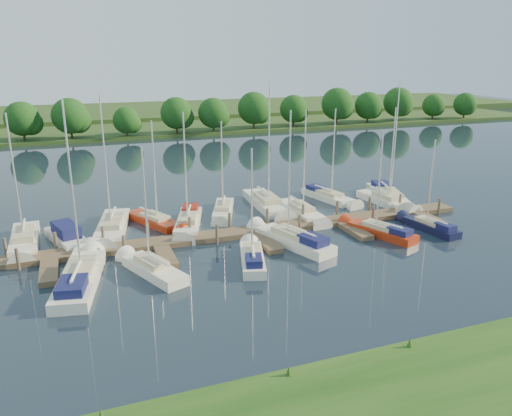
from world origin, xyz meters
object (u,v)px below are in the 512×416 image
object	(u,v)px
sailboat_n_0	(25,243)
sailboat_n_5	(223,211)
sailboat_s_2	(252,259)
dock	(257,234)
motorboat	(68,239)

from	to	relation	value
sailboat_n_0	sailboat_n_5	xyz separation A→B (m)	(16.99, 2.52, -0.02)
sailboat_s_2	dock	bearing A→B (deg)	82.85
dock	motorboat	size ratio (longest dim) A/B	6.06
sailboat_n_0	motorboat	world-z (taller)	sailboat_n_0
dock	sailboat_s_2	bearing A→B (deg)	-113.71
dock	sailboat_s_2	xyz separation A→B (m)	(-2.29, -5.21, 0.13)
sailboat_n_5	sailboat_s_2	distance (m)	11.94
motorboat	sailboat_s_2	distance (m)	15.16
sailboat_n_0	sailboat_s_2	xyz separation A→B (m)	(15.60, -9.35, 0.04)
dock	sailboat_n_0	bearing A→B (deg)	166.99
sailboat_n_0	sailboat_s_2	distance (m)	18.18
dock	sailboat_n_5	size ratio (longest dim) A/B	4.41
sailboat_n_0	motorboat	distance (m)	3.26
motorboat	sailboat_n_5	xyz separation A→B (m)	(13.80, 3.15, -0.13)
dock	sailboat_n_0	world-z (taller)	sailboat_n_0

